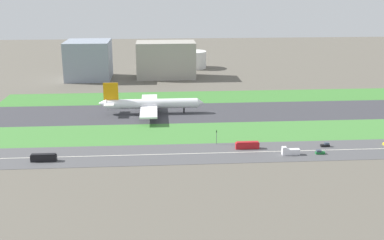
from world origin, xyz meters
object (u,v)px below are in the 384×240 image
Objects in this scene: bus_0 at (247,145)px; car_2 at (325,145)px; truck_0 at (290,152)px; fuel_tank_west at (160,60)px; bus_1 at (44,158)px; fuel_tank_centre at (193,60)px; airliner at (150,104)px; car_0 at (320,152)px; traffic_light at (217,136)px; terminal_building at (89,60)px; hangar_building at (166,60)px.

bus_0 reaches higher than car_2.
truck_0 is 0.46× the size of fuel_tank_west.
bus_0 is 230.60m from fuel_tank_west.
bus_1 is 252.17m from fuel_tank_centre.
fuel_tank_centre is (-48.97, 227.00, 7.00)m from car_2.
airliner is 2.56× the size of fuel_tank_centre.
car_0 is 0.17× the size of fuel_tank_centre.
fuel_tank_west is at bearing 109.26° from car_2.
car_0 is at bearing -72.87° from fuel_tank_west.
traffic_light is 0.19× the size of terminal_building.
truck_0 is at bearing 0.00° from car_0.
airliner reaches higher than car_0.
car_0 is at bearing -43.78° from airliner.
truck_0 is 14.37m from car_0.
bus_1 is 201.56m from hangar_building.
hangar_building is 52.50m from fuel_tank_centre.
hangar_building reaches higher than truck_0.
car_0 is at bearing -122.11° from car_2.
terminal_building is (-133.19, 192.00, 14.89)m from car_0.
car_0 is 0.09× the size of hangar_building.
terminal_building is (-4.57, 192.00, 14.00)m from bus_1.
fuel_tank_centre is at bearing 59.94° from hangar_building.
truck_0 is 1.17× the size of traffic_light.
airliner is 125.58m from terminal_building.
bus_0 is 39.24m from car_2.
car_2 is at bearing -77.83° from fuel_tank_centre.
airliner is 3.59× the size of fuel_tank_west.
truck_0 is 238.77m from fuel_tank_centre.
airliner is at bearing -103.68° from fuel_tank_centre.
airliner is 5.60× the size of bus_1.
fuel_tank_centre is at bearing 102.17° from car_2.
airliner is at bearing -121.19° from bus_1.
car_0 is 0.12× the size of terminal_building.
traffic_light is (34.23, -60.01, -1.94)m from airliner.
traffic_light is at bearing 150.65° from bus_0.
bus_0 reaches higher than car_0.
truck_0 is at bearing -76.09° from fuel_tank_west.
bus_0 is 96.19m from bus_1.
terminal_building is (-118.84, 192.00, 14.14)m from truck_0.
traffic_light is 0.40× the size of fuel_tank_west.
airliner is 9.03× the size of traffic_light.
truck_0 reaches higher than car_2.
terminal_building reaches higher than car_0.
bus_0 is 0.46× the size of fuel_tank_centre.
fuel_tank_centre is (90.49, 45.00, -7.89)m from terminal_building.
airliner reaches higher than fuel_tank_centre.
fuel_tank_west reaches higher than traffic_light.
traffic_light is 194.45m from terminal_building.
airliner is 112.87m from car_0.
airliner is 7.74× the size of truck_0.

